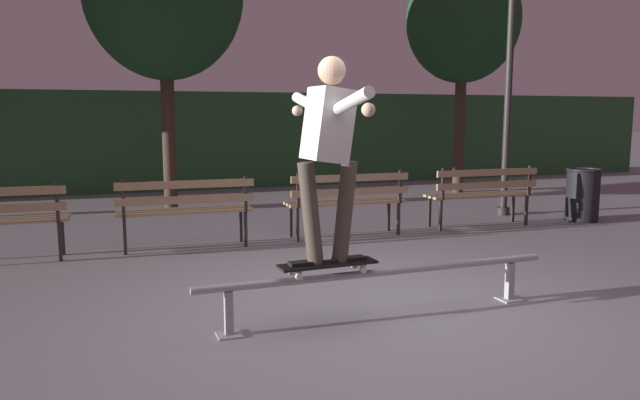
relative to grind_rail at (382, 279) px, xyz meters
The scene contains 11 objects.
ground_plane 0.33m from the grind_rail, 90.00° to the left, with size 90.00×90.00×0.00m, color gray.
hedge_backdrop 9.32m from the grind_rail, 90.00° to the left, with size 24.00×1.20×2.09m, color #2D5B33.
grind_rail is the anchor object (origin of this frame).
skateboard 0.49m from the grind_rail, behind, with size 0.79×0.23×0.09m.
skateboarder 1.19m from the grind_rail, behind, with size 0.62×1.41×1.56m.
park_bench_left_center 3.21m from the grind_rail, 110.67° to the left, with size 1.62×0.48×0.88m.
park_bench_right_center 3.16m from the grind_rail, 72.23° to the left, with size 1.62×0.48×0.88m.
park_bench_rightmost 4.28m from the grind_rail, 44.48° to the left, with size 1.62×0.48×0.88m.
tree_far_right 8.72m from the grind_rail, 52.83° to the left, with size 2.27×2.27×4.73m.
lamp_post_right 5.94m from the grind_rail, 43.23° to the left, with size 0.32×0.32×3.90m.
trash_can 5.62m from the grind_rail, 31.26° to the left, with size 0.52×0.52×0.80m.
Camera 1 is at (-2.08, -4.33, 1.61)m, focal length 33.82 mm.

